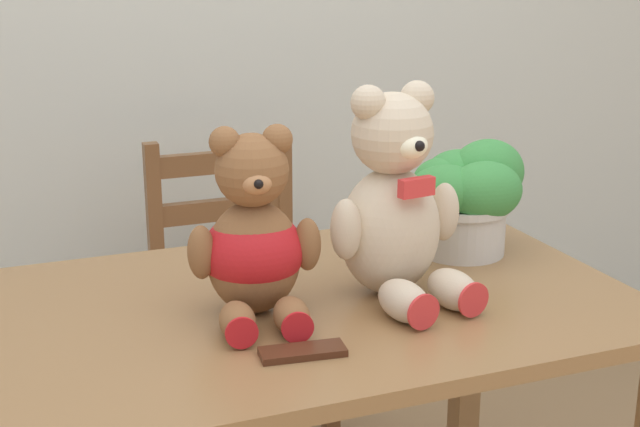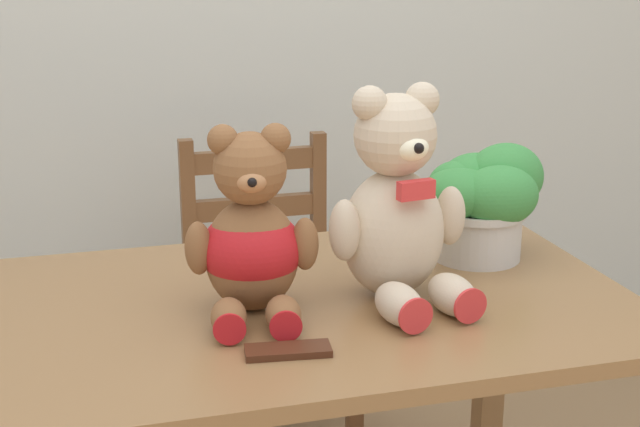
{
  "view_description": "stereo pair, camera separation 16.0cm",
  "coord_description": "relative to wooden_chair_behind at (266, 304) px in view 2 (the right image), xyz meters",
  "views": [
    {
      "loc": [
        -0.55,
        -1.06,
        1.4
      ],
      "look_at": [
        0.0,
        0.37,
        0.94
      ],
      "focal_mm": 50.0,
      "sensor_mm": 36.0,
      "label": 1
    },
    {
      "loc": [
        -0.4,
        -1.11,
        1.4
      ],
      "look_at": [
        0.0,
        0.37,
        0.94
      ],
      "focal_mm": 50.0,
      "sensor_mm": 36.0,
      "label": 2
    }
  ],
  "objects": [
    {
      "name": "teddy_bear_left",
      "position": [
        -0.19,
        -0.8,
        0.47
      ],
      "size": [
        0.24,
        0.26,
        0.34
      ],
      "rotation": [
        0.0,
        0.0,
        3.0
      ],
      "color": "brown",
      "rests_on": "dining_table"
    },
    {
      "name": "teddy_bear_right",
      "position": [
        0.08,
        -0.81,
        0.5
      ],
      "size": [
        0.28,
        0.29,
        0.4
      ],
      "rotation": [
        0.0,
        0.0,
        3.29
      ],
      "color": "beige",
      "rests_on": "dining_table"
    },
    {
      "name": "chocolate_bar",
      "position": [
        -0.17,
        -0.99,
        0.34
      ],
      "size": [
        0.14,
        0.07,
        0.01
      ],
      "primitive_type": "cube",
      "rotation": [
        0.0,
        0.0,
        -0.12
      ],
      "color": "#472314",
      "rests_on": "dining_table"
    },
    {
      "name": "wooden_chair_behind",
      "position": [
        0.0,
        0.0,
        0.0
      ],
      "size": [
        0.42,
        0.41,
        0.9
      ],
      "rotation": [
        0.0,
        0.0,
        3.14
      ],
      "color": "brown",
      "rests_on": "ground_plane"
    },
    {
      "name": "potted_plant",
      "position": [
        0.33,
        -0.64,
        0.46
      ],
      "size": [
        0.29,
        0.21,
        0.24
      ],
      "color": "beige",
      "rests_on": "dining_table"
    },
    {
      "name": "dining_table",
      "position": [
        -0.06,
        -0.77,
        0.21
      ],
      "size": [
        1.18,
        0.77,
        0.77
      ],
      "color": "olive",
      "rests_on": "ground_plane"
    }
  ]
}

